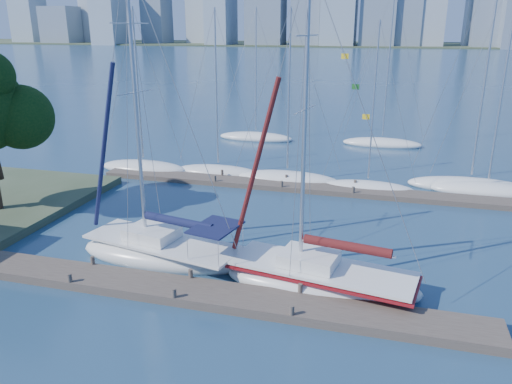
# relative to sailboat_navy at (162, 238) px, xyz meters

# --- Properties ---
(ground) EXTENTS (700.00, 700.00, 0.00)m
(ground) POSITION_rel_sailboat_navy_xyz_m (2.37, -2.98, -1.15)
(ground) COLOR #172F4A
(ground) RESTS_ON ground
(near_dock) EXTENTS (26.00, 2.00, 0.40)m
(near_dock) POSITION_rel_sailboat_navy_xyz_m (2.37, -2.98, -0.95)
(near_dock) COLOR #473C34
(near_dock) RESTS_ON ground
(far_dock) EXTENTS (30.00, 1.80, 0.36)m
(far_dock) POSITION_rel_sailboat_navy_xyz_m (4.37, 13.02, -0.97)
(far_dock) COLOR #473C34
(far_dock) RESTS_ON ground
(far_shore) EXTENTS (800.00, 100.00, 1.50)m
(far_shore) POSITION_rel_sailboat_navy_xyz_m (2.37, 317.02, -1.15)
(far_shore) COLOR #38472D
(far_shore) RESTS_ON ground
(sailboat_navy) EXTENTS (9.12, 4.54, 14.79)m
(sailboat_navy) POSITION_rel_sailboat_navy_xyz_m (0.00, 0.00, 0.00)
(sailboat_navy) COLOR white
(sailboat_navy) RESTS_ON ground
(sailboat_maroon) EXTENTS (9.08, 4.24, 14.19)m
(sailboat_maroon) POSITION_rel_sailboat_navy_xyz_m (8.07, -0.74, -0.06)
(sailboat_maroon) COLOR white
(sailboat_maroon) RESTS_ON ground
(bg_boat_0) EXTENTS (7.54, 3.18, 12.95)m
(bg_boat_0) POSITION_rel_sailboat_navy_xyz_m (-8.58, 14.49, -0.86)
(bg_boat_0) COLOR white
(bg_boat_0) RESTS_ON ground
(bg_boat_1) EXTENTS (7.19, 3.00, 12.78)m
(bg_boat_1) POSITION_rel_sailboat_navy_xyz_m (-2.41, 15.15, -0.90)
(bg_boat_1) COLOR white
(bg_boat_1) RESTS_ON ground
(bg_boat_2) EXTENTS (8.13, 3.61, 12.80)m
(bg_boat_2) POSITION_rel_sailboat_navy_xyz_m (3.27, 14.65, -0.88)
(bg_boat_2) COLOR white
(bg_boat_2) RESTS_ON ground
(bg_boat_3) EXTENTS (6.56, 2.23, 11.88)m
(bg_boat_3) POSITION_rel_sailboat_navy_xyz_m (9.23, 14.18, -0.92)
(bg_boat_3) COLOR white
(bg_boat_3) RESTS_ON ground
(bg_boat_4) EXTENTS (8.96, 5.79, 16.78)m
(bg_boat_4) POSITION_rel_sailboat_navy_xyz_m (16.32, 16.24, -0.83)
(bg_boat_4) COLOR white
(bg_boat_4) RESTS_ON ground
(bg_boat_5) EXTENTS (8.13, 3.81, 16.24)m
(bg_boat_5) POSITION_rel_sailboat_navy_xyz_m (17.36, 15.56, -0.84)
(bg_boat_5) COLOR white
(bg_boat_5) RESTS_ON ground
(bg_boat_6) EXTENTS (8.05, 5.16, 13.25)m
(bg_boat_6) POSITION_rel_sailboat_navy_xyz_m (-2.93, 28.23, -0.88)
(bg_boat_6) COLOR white
(bg_boat_6) RESTS_ON ground
(bg_boat_7) EXTENTS (7.95, 3.71, 15.30)m
(bg_boat_7) POSITION_rel_sailboat_navy_xyz_m (9.78, 28.82, -0.86)
(bg_boat_7) COLOR white
(bg_boat_7) RESTS_ON ground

